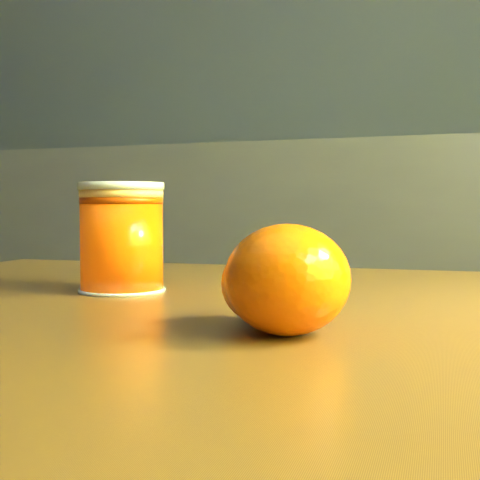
% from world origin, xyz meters
% --- Properties ---
extents(kitchen_counter, '(3.15, 0.60, 0.90)m').
position_xyz_m(kitchen_counter, '(0.00, 1.45, 0.45)').
color(kitchen_counter, '#48474C').
rests_on(kitchen_counter, ground).
extents(table, '(0.95, 0.70, 0.69)m').
position_xyz_m(table, '(0.83, 0.18, 0.60)').
color(table, brown).
rests_on(table, ground).
extents(juice_glass, '(0.07, 0.07, 0.09)m').
position_xyz_m(juice_glass, '(0.65, 0.23, 0.73)').
color(juice_glass, '#FF5305').
rests_on(juice_glass, table).
extents(orange_front, '(0.08, 0.08, 0.06)m').
position_xyz_m(orange_front, '(0.84, 0.10, 0.72)').
color(orange_front, '#FF6305').
rests_on(orange_front, table).
extents(orange_back, '(0.07, 0.07, 0.05)m').
position_xyz_m(orange_back, '(0.82, 0.12, 0.71)').
color(orange_back, '#FF6305').
rests_on(orange_back, table).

